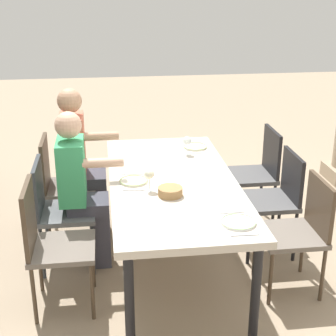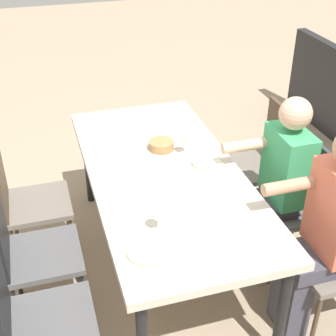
{
  "view_description": "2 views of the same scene",
  "coord_description": "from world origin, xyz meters",
  "px_view_note": "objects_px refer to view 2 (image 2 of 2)",
  "views": [
    {
      "loc": [
        3.44,
        -0.48,
        2.2
      ],
      "look_at": [
        0.12,
        -0.05,
        0.91
      ],
      "focal_mm": 54.38,
      "sensor_mm": 36.0,
      "label": 1
    },
    {
      "loc": [
        -2.44,
        0.71,
        2.38
      ],
      "look_at": [
        -0.06,
        -0.0,
        0.83
      ],
      "focal_mm": 51.23,
      "sensor_mm": 36.0,
      "label": 2
    }
  ],
  "objects_px": {
    "plate_1": "(208,163)",
    "bread_basket": "(161,145)",
    "diner_man_white": "(325,230)",
    "chair_west_north": "(33,319)",
    "wine_glass_1": "(185,139)",
    "dining_table": "(165,180)",
    "chair_east_north": "(25,199)",
    "chair_mid_north": "(29,251)",
    "plate_2": "(97,125)",
    "wine_glass_0": "(158,213)",
    "chair_east_south": "(264,157)",
    "diner_woman_green": "(275,184)",
    "chair_mid_south": "(300,199)",
    "plate_0": "(147,252)"
  },
  "relations": [
    {
      "from": "chair_east_north",
      "to": "bread_basket",
      "type": "relative_size",
      "value": 5.03
    },
    {
      "from": "plate_2",
      "to": "chair_mid_south",
      "type": "bearing_deg",
      "value": -128.6
    },
    {
      "from": "chair_west_north",
      "to": "chair_mid_south",
      "type": "height_order",
      "value": "chair_west_north"
    },
    {
      "from": "chair_mid_south",
      "to": "bread_basket",
      "type": "height_order",
      "value": "chair_mid_south"
    },
    {
      "from": "diner_man_white",
      "to": "wine_glass_1",
      "type": "distance_m",
      "value": 1.05
    },
    {
      "from": "chair_mid_north",
      "to": "diner_man_white",
      "type": "xyz_separation_m",
      "value": [
        -0.53,
        -1.58,
        0.2
      ]
    },
    {
      "from": "diner_man_white",
      "to": "dining_table",
      "type": "bearing_deg",
      "value": 43.77
    },
    {
      "from": "dining_table",
      "to": "diner_man_white",
      "type": "distance_m",
      "value": 1.01
    },
    {
      "from": "wine_glass_0",
      "to": "plate_2",
      "type": "height_order",
      "value": "wine_glass_0"
    },
    {
      "from": "diner_man_white",
      "to": "bread_basket",
      "type": "height_order",
      "value": "diner_man_white"
    },
    {
      "from": "diner_woman_green",
      "to": "plate_1",
      "type": "height_order",
      "value": "diner_woman_green"
    },
    {
      "from": "wine_glass_0",
      "to": "wine_glass_1",
      "type": "relative_size",
      "value": 0.99
    },
    {
      "from": "dining_table",
      "to": "chair_west_north",
      "type": "height_order",
      "value": "chair_west_north"
    },
    {
      "from": "chair_east_south",
      "to": "plate_0",
      "type": "relative_size",
      "value": 4.49
    },
    {
      "from": "diner_woman_green",
      "to": "bread_basket",
      "type": "height_order",
      "value": "diner_woman_green"
    },
    {
      "from": "chair_east_north",
      "to": "chair_east_south",
      "type": "height_order",
      "value": "chair_east_south"
    },
    {
      "from": "chair_mid_south",
      "to": "wine_glass_0",
      "type": "distance_m",
      "value": 1.19
    },
    {
      "from": "chair_east_north",
      "to": "chair_east_south",
      "type": "distance_m",
      "value": 1.77
    },
    {
      "from": "chair_mid_north",
      "to": "plate_1",
      "type": "distance_m",
      "value": 1.22
    },
    {
      "from": "chair_east_north",
      "to": "chair_west_north",
      "type": "bearing_deg",
      "value": 179.95
    },
    {
      "from": "chair_east_south",
      "to": "diner_woman_green",
      "type": "distance_m",
      "value": 0.6
    },
    {
      "from": "diner_woman_green",
      "to": "bread_basket",
      "type": "distance_m",
      "value": 0.79
    },
    {
      "from": "chair_west_north",
      "to": "wine_glass_1",
      "type": "xyz_separation_m",
      "value": [
        0.9,
        -1.07,
        0.36
      ]
    },
    {
      "from": "chair_west_north",
      "to": "wine_glass_0",
      "type": "xyz_separation_m",
      "value": [
        0.19,
        -0.69,
        0.36
      ]
    },
    {
      "from": "chair_mid_north",
      "to": "bread_basket",
      "type": "xyz_separation_m",
      "value": [
        0.48,
        -0.94,
        0.29
      ]
    },
    {
      "from": "chair_mid_south",
      "to": "plate_2",
      "type": "bearing_deg",
      "value": 51.4
    },
    {
      "from": "chair_east_south",
      "to": "plate_1",
      "type": "relative_size",
      "value": 4.47
    },
    {
      "from": "chair_mid_south",
      "to": "plate_1",
      "type": "relative_size",
      "value": 4.24
    },
    {
      "from": "chair_east_north",
      "to": "wine_glass_1",
      "type": "height_order",
      "value": "wine_glass_1"
    },
    {
      "from": "plate_2",
      "to": "bread_basket",
      "type": "bearing_deg",
      "value": -142.45
    },
    {
      "from": "diner_woman_green",
      "to": "wine_glass_1",
      "type": "relative_size",
      "value": 8.03
    },
    {
      "from": "chair_east_north",
      "to": "bread_basket",
      "type": "distance_m",
      "value": 0.99
    },
    {
      "from": "dining_table",
      "to": "chair_east_north",
      "type": "bearing_deg",
      "value": 68.43
    },
    {
      "from": "dining_table",
      "to": "bread_basket",
      "type": "relative_size",
      "value": 11.74
    },
    {
      "from": "plate_1",
      "to": "bread_basket",
      "type": "xyz_separation_m",
      "value": [
        0.27,
        0.23,
        0.02
      ]
    },
    {
      "from": "diner_woman_green",
      "to": "wine_glass_0",
      "type": "bearing_deg",
      "value": 111.73
    },
    {
      "from": "chair_east_south",
      "to": "diner_man_white",
      "type": "bearing_deg",
      "value": 169.94
    },
    {
      "from": "chair_mid_north",
      "to": "plate_1",
      "type": "bearing_deg",
      "value": -79.97
    },
    {
      "from": "chair_east_north",
      "to": "plate_1",
      "type": "xyz_separation_m",
      "value": [
        -0.34,
        -1.17,
        0.28
      ]
    },
    {
      "from": "chair_west_north",
      "to": "chair_east_north",
      "type": "height_order",
      "value": "chair_west_north"
    },
    {
      "from": "chair_east_south",
      "to": "chair_mid_south",
      "type": "bearing_deg",
      "value": 179.42
    },
    {
      "from": "dining_table",
      "to": "chair_east_north",
      "type": "height_order",
      "value": "chair_east_north"
    },
    {
      "from": "plate_0",
      "to": "dining_table",
      "type": "bearing_deg",
      "value": -22.88
    },
    {
      "from": "plate_1",
      "to": "wine_glass_1",
      "type": "height_order",
      "value": "wine_glass_1"
    },
    {
      "from": "diner_man_white",
      "to": "bread_basket",
      "type": "distance_m",
      "value": 1.2
    },
    {
      "from": "chair_west_north",
      "to": "plate_2",
      "type": "relative_size",
      "value": 4.13
    },
    {
      "from": "dining_table",
      "to": "plate_2",
      "type": "xyz_separation_m",
      "value": [
        0.75,
        0.3,
        0.07
      ]
    },
    {
      "from": "dining_table",
      "to": "plate_0",
      "type": "bearing_deg",
      "value": 157.12
    },
    {
      "from": "chair_west_north",
      "to": "plate_1",
      "type": "bearing_deg",
      "value": -57.78
    },
    {
      "from": "chair_east_south",
      "to": "wine_glass_0",
      "type": "xyz_separation_m",
      "value": [
        -0.89,
        1.08,
        0.36
      ]
    }
  ]
}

